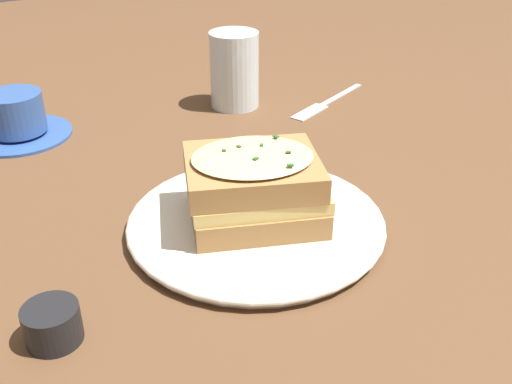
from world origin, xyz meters
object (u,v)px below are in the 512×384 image
teacup_with_saucer (16,119)px  water_glass (234,70)px  fork (322,105)px  condiment_pot (52,324)px  sandwich (254,187)px  dinner_plate (256,222)px

teacup_with_saucer → water_glass: (-0.30, 0.05, 0.03)m
water_glass → fork: water_glass is taller
teacup_with_saucer → condiment_pot: 0.42m
sandwich → fork: size_ratio=0.91×
teacup_with_saucer → water_glass: 0.31m
sandwich → dinner_plate: bearing=127.8°
dinner_plate → teacup_with_saucer: (0.15, -0.36, 0.02)m
teacup_with_saucer → condiment_pot: (0.07, 0.41, -0.01)m
dinner_plate → fork: 0.35m
dinner_plate → water_glass: bearing=-116.3°
dinner_plate → sandwich: bearing=-52.2°
condiment_pot → sandwich: bearing=-166.2°
teacup_with_saucer → fork: (-0.41, 0.13, -0.02)m
dinner_plate → sandwich: 0.04m
dinner_plate → water_glass: (-0.15, -0.30, 0.05)m
dinner_plate → condiment_pot: size_ratio=5.84×
water_glass → teacup_with_saucer: bearing=-10.4°
condiment_pot → dinner_plate: bearing=-166.6°
water_glass → condiment_pot: water_glass is taller
sandwich → fork: 0.35m
sandwich → condiment_pot: bearing=13.8°
sandwich → water_glass: (-0.15, -0.30, 0.01)m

